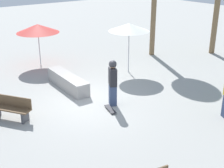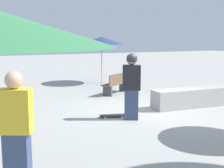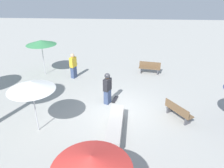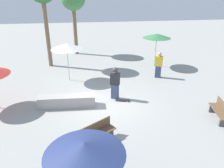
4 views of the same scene
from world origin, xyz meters
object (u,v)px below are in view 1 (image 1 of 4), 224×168
at_px(concrete_ledge, 68,81).
at_px(shade_umbrella_white, 129,27).
at_px(skateboard, 110,109).
at_px(skater_main, 113,81).
at_px(bench_far, 11,108).
at_px(shade_umbrella_red, 38,28).

bearing_deg(concrete_ledge, shade_umbrella_white, 90.48).
distance_m(skateboard, shade_umbrella_white, 5.18).
relative_size(skateboard, shade_umbrella_white, 0.32).
height_order(skater_main, bench_far, skater_main).
height_order(shade_umbrella_white, shade_umbrella_red, shade_umbrella_white).
bearing_deg(bench_far, skater_main, -142.72).
distance_m(skater_main, shade_umbrella_white, 4.30).
relative_size(skateboard, shade_umbrella_red, 0.36).
relative_size(skateboard, bench_far, 0.52).
bearing_deg(skateboard, shade_umbrella_white, 145.99).
bearing_deg(shade_umbrella_white, skater_main, -48.76).
relative_size(concrete_ledge, bench_far, 1.89).
xyz_separation_m(concrete_ledge, bench_far, (1.37, -3.15, 0.12)).
distance_m(skateboard, shade_umbrella_red, 7.22).
xyz_separation_m(skater_main, shade_umbrella_white, (-2.69, 3.07, 1.34)).
bearing_deg(shade_umbrella_white, bench_far, -78.35).
xyz_separation_m(skater_main, concrete_ledge, (-2.66, -0.57, -0.70)).
relative_size(skater_main, concrete_ledge, 0.63).
relative_size(skater_main, shade_umbrella_white, 0.74).
distance_m(skateboard, concrete_ledge, 3.06).
distance_m(skater_main, shade_umbrella_red, 6.64).
bearing_deg(shade_umbrella_red, skater_main, 0.93).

